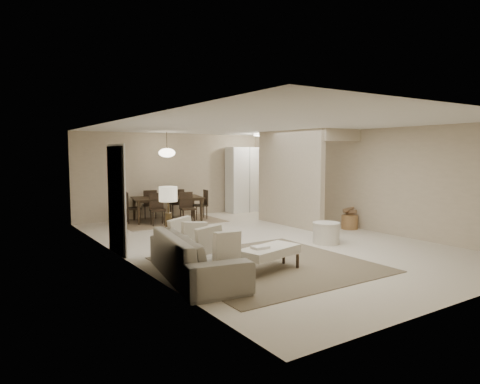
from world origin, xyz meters
TOP-DOWN VIEW (x-y plane):
  - floor at (0.00, 0.00)m, footprint 9.00×9.00m
  - ceiling at (0.00, 0.00)m, footprint 9.00×9.00m
  - back_wall at (0.00, 4.50)m, footprint 6.00×0.00m
  - left_wall at (-3.00, 0.00)m, footprint 0.00×9.00m
  - right_wall at (3.00, 0.00)m, footprint 0.00×9.00m
  - partition at (1.80, 1.25)m, footprint 0.15×2.50m
  - doorway at (-2.97, 0.60)m, footprint 0.04×0.90m
  - pantry_cabinet at (2.35, 4.15)m, footprint 1.20×0.55m
  - flush_light at (2.30, 3.20)m, footprint 0.44×0.44m
  - living_rug at (-1.07, -1.65)m, footprint 3.20×3.20m
  - sofa at (-2.45, -1.65)m, footprint 2.47×1.30m
  - ottoman_bench at (-1.27, -1.95)m, footprint 1.17×0.74m
  - side_table at (-2.40, -0.52)m, footprint 0.67×0.67m
  - table_lamp at (-2.40, -0.52)m, footprint 0.32×0.32m
  - round_pouf at (1.01, -0.94)m, footprint 0.57×0.57m
  - wicker_basket at (2.75, 0.00)m, footprint 0.54×0.54m
  - dining_rug at (-0.57, 3.70)m, footprint 2.80×2.10m
  - dining_table at (-0.57, 3.70)m, footprint 2.09×1.43m
  - dining_chairs at (-0.57, 3.70)m, footprint 2.30×1.84m
  - vase at (-0.57, 3.70)m, footprint 0.14×0.14m
  - yellow_mat at (2.55, 2.73)m, footprint 0.96×0.64m
  - pendant_light at (-0.57, 3.70)m, footprint 0.46×0.46m

SIDE VIEW (x-z plane):
  - floor at x=0.00m, z-range 0.00..0.00m
  - living_rug at x=-1.07m, z-range 0.00..0.01m
  - dining_rug at x=-0.57m, z-range 0.00..0.01m
  - yellow_mat at x=2.55m, z-range 0.00..0.01m
  - wicker_basket at x=2.75m, z-range 0.00..0.35m
  - round_pouf at x=1.01m, z-range 0.00..0.45m
  - side_table at x=-2.40m, z-range 0.00..0.57m
  - ottoman_bench at x=-1.27m, z-range 0.12..0.50m
  - dining_table at x=-0.57m, z-range 0.00..0.68m
  - sofa at x=-2.45m, z-range 0.00..0.68m
  - dining_chairs at x=-0.57m, z-range 0.00..0.85m
  - vase at x=-0.57m, z-range 0.68..0.82m
  - doorway at x=-2.97m, z-range 0.00..2.04m
  - pantry_cabinet at x=2.35m, z-range 0.00..2.10m
  - table_lamp at x=-2.40m, z-range 0.75..1.51m
  - back_wall at x=0.00m, z-range -1.75..4.25m
  - left_wall at x=-3.00m, z-range -3.25..5.75m
  - right_wall at x=3.00m, z-range -3.25..5.75m
  - partition at x=1.80m, z-range 0.00..2.50m
  - pendant_light at x=-0.57m, z-range 1.57..2.27m
  - flush_light at x=2.30m, z-range 2.44..2.48m
  - ceiling at x=0.00m, z-range 2.50..2.50m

